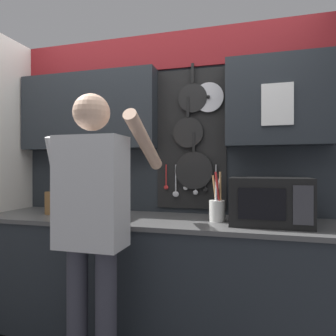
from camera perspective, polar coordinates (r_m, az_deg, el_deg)
base_cabinet_counter at (r=2.32m, az=-3.31°, el=-20.91°), size 2.55×0.65×0.92m
back_wall_unit at (r=2.45m, az=-1.53°, el=4.05°), size 3.12×0.22×2.39m
microwave at (r=2.06m, az=18.73°, el=-5.92°), size 0.49×0.39×0.30m
knife_block at (r=2.54m, az=-20.41°, el=-6.11°), size 0.13×0.16×0.25m
utensil_crock at (r=2.08m, az=9.35°, el=-7.59°), size 0.11×0.11×0.34m
person at (r=1.77m, az=-14.18°, el=-8.68°), size 0.54×0.62×1.70m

